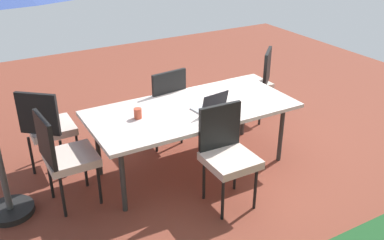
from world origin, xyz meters
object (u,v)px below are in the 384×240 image
at_px(chair_southeast, 48,125).
at_px(chair_north, 227,152).
at_px(dining_table, 192,112).
at_px(laptop, 211,106).
at_px(chair_east, 64,154).
at_px(cup, 138,113).
at_px(chair_southwest, 255,81).
at_px(chair_south, 163,102).

distance_m(chair_southeast, chair_north, 1.94).
bearing_deg(dining_table, laptop, 132.10).
xyz_separation_m(chair_southeast, chair_north, (-1.35, 1.40, 0.00)).
bearing_deg(chair_east, cup, -92.66).
relative_size(dining_table, laptop, 6.25).
bearing_deg(cup, chair_southwest, -161.73).
bearing_deg(chair_north, chair_south, 93.11).
bearing_deg(chair_south, chair_north, 84.43).
distance_m(laptop, cup, 0.76).
bearing_deg(cup, chair_southeast, -40.61).
xyz_separation_m(chair_southeast, chair_east, (0.01, 0.69, 0.00)).
xyz_separation_m(chair_south, chair_north, (-0.02, 1.34, 0.00)).
relative_size(dining_table, cup, 20.94).
relative_size(chair_southeast, chair_east, 1.00).
bearing_deg(chair_east, dining_table, -95.45).
bearing_deg(chair_north, laptop, 77.00).
relative_size(chair_southwest, cup, 9.37).
relative_size(chair_southeast, cup, 9.37).
relative_size(chair_southeast, chair_southwest, 1.00).
height_order(chair_southeast, chair_north, same).
bearing_deg(chair_southwest, laptop, -9.71).
relative_size(dining_table, chair_south, 2.24).
height_order(dining_table, chair_east, chair_east).
xyz_separation_m(chair_southwest, cup, (1.96, 0.65, 0.23)).
height_order(dining_table, chair_southeast, chair_southeast).
bearing_deg(cup, chair_north, 128.08).
height_order(chair_south, chair_east, same).
bearing_deg(chair_southwest, chair_south, -42.19).
height_order(chair_east, chair_north, same).
bearing_deg(chair_south, cup, 40.35).
bearing_deg(dining_table, cup, -4.22).
xyz_separation_m(chair_east, laptop, (-1.50, 0.16, 0.23)).
xyz_separation_m(chair_south, chair_east, (1.33, 0.63, 0.00)).
bearing_deg(cup, laptop, 165.14).
relative_size(chair_south, laptop, 2.79).
distance_m(chair_south, chair_north, 1.34).
distance_m(chair_southeast, chair_east, 0.69).
height_order(chair_east, chair_southwest, same).
bearing_deg(chair_north, chair_southeast, 136.24).
distance_m(chair_north, cup, 0.97).
relative_size(chair_south, cup, 9.37).
height_order(chair_north, laptop, chair_north).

